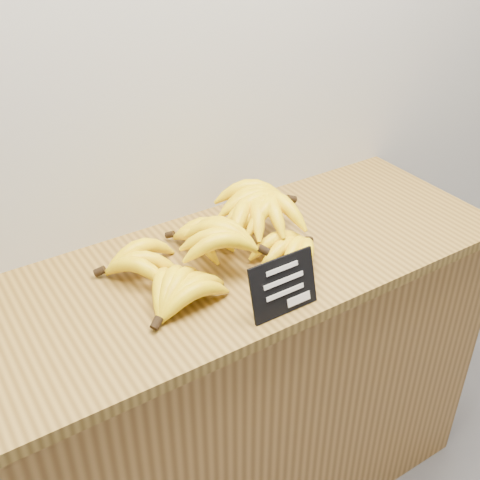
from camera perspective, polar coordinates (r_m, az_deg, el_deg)
name	(u,v)px	position (r m, az deg, el deg)	size (l,w,h in m)	color
counter	(231,399)	(1.78, -0.90, -14.82)	(1.48, 0.50, 0.90)	olive
counter_top	(229,267)	(1.47, -1.05, -2.54)	(1.44, 0.54, 0.03)	olive
chalkboard_sign	(284,286)	(1.28, 4.15, -4.34)	(0.16, 0.01, 0.13)	black
banana_pile	(225,241)	(1.43, -1.41, -0.07)	(0.55, 0.38, 0.13)	yellow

